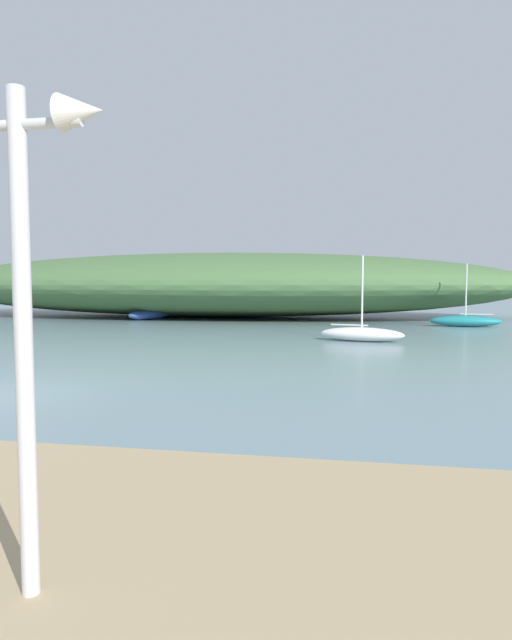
% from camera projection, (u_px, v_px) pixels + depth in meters
% --- Properties ---
extents(distant_hill, '(43.02, 15.32, 4.43)m').
position_uv_depth(distant_hill, '(212.00, 285.00, 37.46)').
color(distant_hill, '#476B3D').
rests_on(distant_hill, ground).
extents(sailboat_outer_mooring, '(2.60, 3.14, 3.25)m').
position_uv_depth(sailboat_outer_mooring, '(149.00, 314.00, 33.53)').
color(sailboat_outer_mooring, '#2D4C9E').
rests_on(sailboat_outer_mooring, ground).
extents(sailboat_by_sandbar, '(3.73, 1.33, 3.36)m').
position_uv_depth(sailboat_by_sandbar, '(465.00, 321.00, 28.17)').
color(sailboat_by_sandbar, teal).
rests_on(sailboat_by_sandbar, ground).
extents(sailboat_far_left, '(3.46, 1.54, 3.42)m').
position_uv_depth(sailboat_far_left, '(362.00, 334.00, 21.10)').
color(sailboat_far_left, white).
rests_on(sailboat_far_left, ground).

